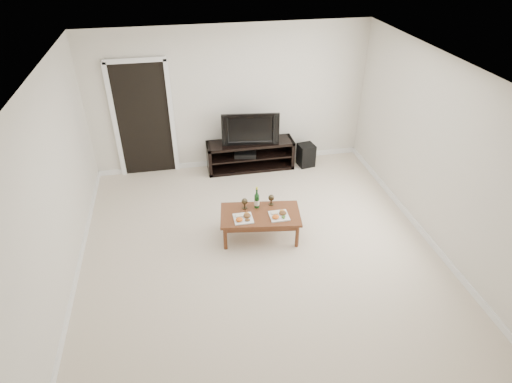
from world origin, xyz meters
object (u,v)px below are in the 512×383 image
Objects in this scene: media_console at (250,155)px; television at (250,127)px; subwoofer at (306,155)px; coffee_table at (260,225)px.

television is (0.00, 0.00, 0.57)m from media_console.
subwoofer reaches higher than coffee_table.
television reaches higher than coffee_table.
media_console is at bearing 83.59° from coffee_table.
television is 2.41× the size of subwoofer.
television reaches higher than subwoofer.
coffee_table is (-0.23, -2.07, -0.07)m from media_console.
media_console is at bearing 0.00° from television.
coffee_table is at bearing -96.41° from media_console.
media_console is 0.57m from television.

